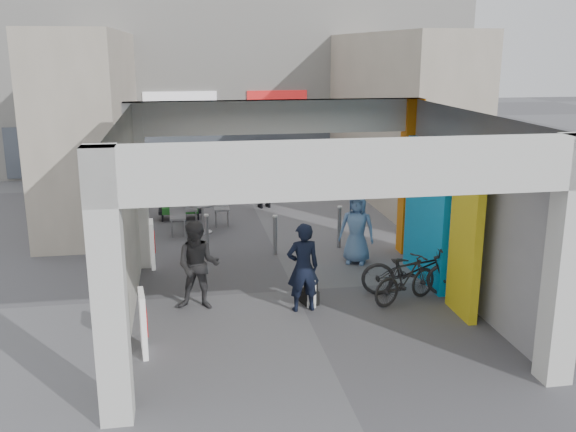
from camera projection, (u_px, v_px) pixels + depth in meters
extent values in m
plane|color=#59595E|center=(295.00, 290.00, 12.46)|extent=(90.00, 90.00, 0.00)
cube|color=silver|center=(109.00, 290.00, 7.71)|extent=(0.40, 0.40, 3.50)
cube|color=silver|center=(137.00, 187.00, 13.43)|extent=(0.40, 0.40, 3.50)
cube|color=silver|center=(565.00, 263.00, 8.68)|extent=(0.40, 0.40, 3.50)
cube|color=orange|center=(410.00, 177.00, 14.40)|extent=(0.40, 0.40, 3.50)
plane|color=beige|center=(127.00, 224.00, 10.57)|extent=(0.00, 6.40, 6.40)
plane|color=#949499|center=(468.00, 209.00, 11.54)|extent=(0.00, 6.40, 6.40)
cube|color=#0D95D7|center=(427.00, 212.00, 12.73)|extent=(0.15, 2.00, 2.80)
cube|color=yellow|center=(466.00, 238.00, 11.01)|extent=(0.15, 1.00, 2.80)
plane|color=silver|center=(306.00, 114.00, 10.61)|extent=(6.40, 6.40, 0.00)
cube|color=silver|center=(278.00, 117.00, 13.61)|extent=(6.40, 0.30, 0.70)
cube|color=silver|center=(354.00, 169.00, 7.79)|extent=(6.40, 0.30, 0.70)
cube|color=white|center=(277.00, 118.00, 13.78)|extent=(4.20, 0.05, 0.55)
cube|color=white|center=(231.00, 62.00, 24.78)|extent=(18.00, 4.00, 8.00)
cube|color=#515966|center=(237.00, 147.00, 23.59)|extent=(16.20, 0.06, 1.80)
cube|color=white|center=(180.00, 99.00, 22.82)|extent=(2.60, 0.06, 0.50)
cube|color=red|center=(277.00, 97.00, 23.38)|extent=(2.20, 0.06, 0.50)
cube|color=#B6A997|center=(93.00, 123.00, 18.24)|extent=(2.00, 9.00, 5.00)
cube|color=#B6A997|center=(395.00, 117.00, 19.70)|extent=(2.00, 9.00, 5.00)
cylinder|color=gray|center=(207.00, 235.00, 14.52)|extent=(0.09, 0.09, 0.92)
cylinder|color=gray|center=(275.00, 235.00, 14.52)|extent=(0.09, 0.09, 0.90)
cylinder|color=gray|center=(339.00, 227.00, 15.03)|extent=(0.09, 0.09, 0.98)
cube|color=white|center=(143.00, 323.00, 9.78)|extent=(0.14, 0.56, 1.00)
cube|color=red|center=(146.00, 320.00, 9.77)|extent=(0.08, 0.39, 0.40)
cube|color=white|center=(152.00, 244.00, 13.70)|extent=(0.11, 0.55, 1.00)
cube|color=red|center=(154.00, 242.00, 13.69)|extent=(0.06, 0.39, 0.40)
cylinder|color=#999A9E|center=(203.00, 218.00, 16.26)|extent=(0.06, 0.06, 0.75)
cylinder|color=#999A9E|center=(203.00, 232.00, 16.36)|extent=(0.46, 0.46, 0.02)
cylinder|color=#999A9E|center=(202.00, 204.00, 16.17)|extent=(0.73, 0.73, 0.05)
cube|color=#999A9E|center=(178.00, 227.00, 16.00)|extent=(0.39, 0.39, 0.47)
cube|color=#999A9E|center=(177.00, 207.00, 16.06)|extent=(0.39, 0.05, 0.47)
cube|color=#999A9E|center=(222.00, 218.00, 16.88)|extent=(0.39, 0.39, 0.47)
cube|color=#999A9E|center=(221.00, 199.00, 16.94)|extent=(0.39, 0.05, 0.47)
cube|color=#999A9E|center=(190.00, 218.00, 16.84)|extent=(0.39, 0.39, 0.47)
cube|color=#999A9E|center=(189.00, 199.00, 16.90)|extent=(0.39, 0.05, 0.47)
cube|color=black|center=(180.00, 214.00, 17.63)|extent=(1.16, 0.58, 0.29)
cube|color=#1A5D20|center=(180.00, 210.00, 17.45)|extent=(0.97, 0.34, 0.17)
cube|color=#1A5D20|center=(180.00, 202.00, 17.54)|extent=(0.97, 0.34, 0.17)
cube|color=#1A5D20|center=(179.00, 194.00, 17.63)|extent=(0.97, 0.34, 0.17)
cube|color=#1A5D20|center=(272.00, 192.00, 20.21)|extent=(0.52, 0.45, 0.28)
cube|color=navy|center=(272.00, 184.00, 20.14)|extent=(0.52, 0.45, 0.28)
cube|color=black|center=(309.00, 297.00, 11.80)|extent=(0.26, 0.35, 0.26)
cube|color=black|center=(311.00, 290.00, 11.62)|extent=(0.21, 0.17, 0.39)
cube|color=white|center=(312.00, 294.00, 11.54)|extent=(0.16, 0.03, 0.37)
cylinder|color=white|center=(308.00, 300.00, 11.58)|extent=(0.05, 0.05, 0.30)
cylinder|color=white|center=(315.00, 300.00, 11.60)|extent=(0.05, 0.05, 0.30)
sphere|color=black|center=(311.00, 278.00, 11.54)|extent=(0.21, 0.21, 0.21)
cube|color=white|center=(312.00, 281.00, 11.44)|extent=(0.09, 0.13, 0.06)
cone|color=black|center=(308.00, 272.00, 11.54)|extent=(0.08, 0.08, 0.09)
cone|color=black|center=(314.00, 272.00, 11.56)|extent=(0.08, 0.08, 0.09)
imported|color=black|center=(303.00, 267.00, 11.33)|extent=(0.62, 0.44, 1.62)
imported|color=#424144|center=(198.00, 266.00, 11.42)|extent=(0.89, 0.75, 1.62)
imported|color=#5A7FAF|center=(357.00, 228.00, 13.88)|extent=(0.90, 0.77, 1.56)
imported|color=black|center=(265.00, 180.00, 18.68)|extent=(1.03, 0.58, 1.65)
imported|color=black|center=(411.00, 270.00, 12.13)|extent=(1.95, 1.00, 0.98)
imported|color=black|center=(406.00, 279.00, 11.78)|extent=(1.53, 0.99, 0.90)
imported|color=silver|center=(294.00, 162.00, 22.32)|extent=(4.33, 2.33, 1.40)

